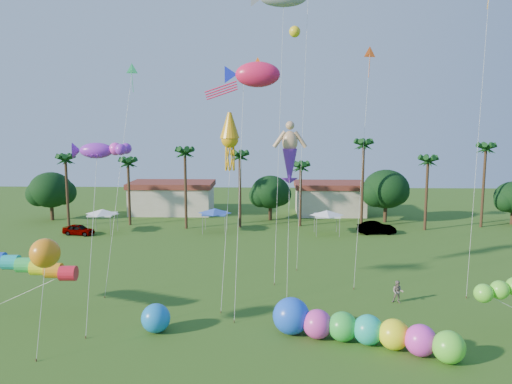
{
  "coord_description": "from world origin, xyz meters",
  "views": [
    {
      "loc": [
        1.02,
        -24.74,
        13.96
      ],
      "look_at": [
        0.0,
        10.0,
        9.0
      ],
      "focal_mm": 35.0,
      "sensor_mm": 36.0,
      "label": 1
    }
  ],
  "objects_px": {
    "spectator_b": "(398,292)",
    "caterpillar_inflatable": "(356,329)",
    "blue_ball": "(156,318)",
    "car_a": "(79,230)",
    "car_b": "(377,228)"
  },
  "relations": [
    {
      "from": "spectator_b",
      "to": "blue_ball",
      "type": "xyz_separation_m",
      "value": [
        -17.46,
        -5.89,
        0.08
      ]
    },
    {
      "from": "blue_ball",
      "to": "caterpillar_inflatable",
      "type": "bearing_deg",
      "value": -6.29
    },
    {
      "from": "caterpillar_inflatable",
      "to": "blue_ball",
      "type": "bearing_deg",
      "value": -164.47
    },
    {
      "from": "car_a",
      "to": "caterpillar_inflatable",
      "type": "xyz_separation_m",
      "value": [
        29.13,
        -29.64,
        0.36
      ]
    },
    {
      "from": "car_a",
      "to": "caterpillar_inflatable",
      "type": "distance_m",
      "value": 41.56
    },
    {
      "from": "car_a",
      "to": "car_b",
      "type": "bearing_deg",
      "value": -76.59
    },
    {
      "from": "spectator_b",
      "to": "car_a",
      "type": "bearing_deg",
      "value": 164.09
    },
    {
      "from": "car_b",
      "to": "spectator_b",
      "type": "xyz_separation_m",
      "value": [
        -3.38,
        -23.98,
        0.12
      ]
    },
    {
      "from": "car_a",
      "to": "spectator_b",
      "type": "relative_size",
      "value": 2.2
    },
    {
      "from": "spectator_b",
      "to": "caterpillar_inflatable",
      "type": "distance_m",
      "value": 8.56
    },
    {
      "from": "car_a",
      "to": "car_b",
      "type": "xyz_separation_m",
      "value": [
        36.94,
        1.66,
        0.1
      ]
    },
    {
      "from": "spectator_b",
      "to": "caterpillar_inflatable",
      "type": "xyz_separation_m",
      "value": [
        -4.43,
        -7.33,
        0.14
      ]
    },
    {
      "from": "caterpillar_inflatable",
      "to": "blue_ball",
      "type": "xyz_separation_m",
      "value": [
        -13.02,
        1.44,
        -0.05
      ]
    },
    {
      "from": "car_a",
      "to": "spectator_b",
      "type": "xyz_separation_m",
      "value": [
        33.56,
        -22.32,
        0.22
      ]
    },
    {
      "from": "blue_ball",
      "to": "car_a",
      "type": "bearing_deg",
      "value": 119.72
    }
  ]
}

